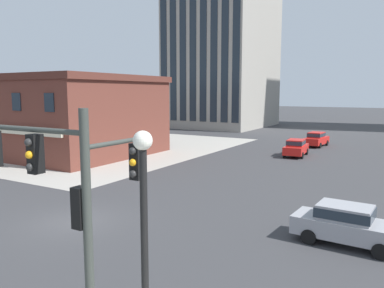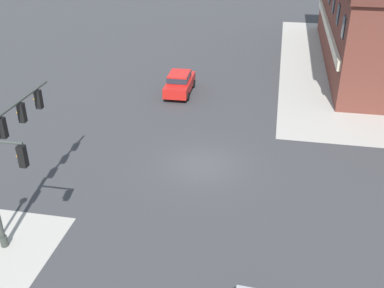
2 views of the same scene
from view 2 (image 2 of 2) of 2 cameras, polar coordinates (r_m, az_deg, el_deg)
ground_plane at (r=25.82m, az=1.28°, el=-2.62°), size 320.00×320.00×0.00m
traffic_signal_main at (r=20.42m, az=-22.07°, el=-0.83°), size 5.75×2.09×6.00m
car_main_southbound_near at (r=35.28m, az=-1.57°, el=7.73°), size 4.45×1.98×1.68m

